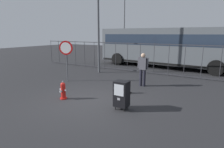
{
  "coord_description": "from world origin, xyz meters",
  "views": [
    {
      "loc": [
        4.42,
        -5.72,
        2.62
      ],
      "look_at": [
        0.3,
        1.2,
        0.9
      ],
      "focal_mm": 30.61,
      "sensor_mm": 36.0,
      "label": 1
    }
  ],
  "objects_px": {
    "bus_far": "(168,43)",
    "stop_sign": "(66,52)",
    "newspaper_box_primary": "(122,94)",
    "bus_near": "(166,45)",
    "pedestrian": "(143,68)",
    "fire_hydrant": "(63,91)",
    "street_light_near_left": "(124,19)",
    "traffic_cone": "(126,88)"
  },
  "relations": [
    {
      "from": "newspaper_box_primary",
      "to": "bus_far",
      "type": "height_order",
      "value": "bus_far"
    },
    {
      "from": "street_light_near_left",
      "to": "bus_far",
      "type": "bearing_deg",
      "value": -25.71
    },
    {
      "from": "newspaper_box_primary",
      "to": "fire_hydrant",
      "type": "bearing_deg",
      "value": -174.33
    },
    {
      "from": "bus_near",
      "to": "fire_hydrant",
      "type": "bearing_deg",
      "value": -94.97
    },
    {
      "from": "fire_hydrant",
      "to": "bus_far",
      "type": "bearing_deg",
      "value": 87.32
    },
    {
      "from": "bus_near",
      "to": "street_light_near_left",
      "type": "height_order",
      "value": "street_light_near_left"
    },
    {
      "from": "bus_near",
      "to": "street_light_near_left",
      "type": "bearing_deg",
      "value": 140.12
    },
    {
      "from": "street_light_near_left",
      "to": "pedestrian",
      "type": "bearing_deg",
      "value": -59.18
    },
    {
      "from": "fire_hydrant",
      "to": "stop_sign",
      "type": "bearing_deg",
      "value": 130.57
    },
    {
      "from": "pedestrian",
      "to": "bus_near",
      "type": "bearing_deg",
      "value": 95.07
    },
    {
      "from": "bus_near",
      "to": "street_light_near_left",
      "type": "xyz_separation_m",
      "value": [
        -7.21,
        6.9,
        2.6
      ]
    },
    {
      "from": "newspaper_box_primary",
      "to": "bus_far",
      "type": "relative_size",
      "value": 0.1
    },
    {
      "from": "stop_sign",
      "to": "bus_near",
      "type": "relative_size",
      "value": 0.21
    },
    {
      "from": "bus_far",
      "to": "stop_sign",
      "type": "bearing_deg",
      "value": -97.94
    },
    {
      "from": "newspaper_box_primary",
      "to": "bus_near",
      "type": "relative_size",
      "value": 0.1
    },
    {
      "from": "stop_sign",
      "to": "fire_hydrant",
      "type": "bearing_deg",
      "value": -49.43
    },
    {
      "from": "stop_sign",
      "to": "traffic_cone",
      "type": "height_order",
      "value": "stop_sign"
    },
    {
      "from": "pedestrian",
      "to": "fire_hydrant",
      "type": "bearing_deg",
      "value": -120.3
    },
    {
      "from": "newspaper_box_primary",
      "to": "stop_sign",
      "type": "bearing_deg",
      "value": 155.62
    },
    {
      "from": "traffic_cone",
      "to": "bus_near",
      "type": "xyz_separation_m",
      "value": [
        -0.38,
        7.59,
        1.45
      ]
    },
    {
      "from": "stop_sign",
      "to": "bus_near",
      "type": "bearing_deg",
      "value": 64.59
    },
    {
      "from": "bus_near",
      "to": "bus_far",
      "type": "xyz_separation_m",
      "value": [
        -0.86,
        3.84,
        0.0
      ]
    },
    {
      "from": "stop_sign",
      "to": "bus_far",
      "type": "relative_size",
      "value": 0.21
    },
    {
      "from": "bus_far",
      "to": "street_light_near_left",
      "type": "relative_size",
      "value": 1.43
    },
    {
      "from": "stop_sign",
      "to": "pedestrian",
      "type": "distance_m",
      "value": 4.21
    },
    {
      "from": "fire_hydrant",
      "to": "pedestrian",
      "type": "distance_m",
      "value": 4.07
    },
    {
      "from": "traffic_cone",
      "to": "fire_hydrant",
      "type": "bearing_deg",
      "value": -133.44
    },
    {
      "from": "stop_sign",
      "to": "street_light_near_left",
      "type": "height_order",
      "value": "street_light_near_left"
    },
    {
      "from": "newspaper_box_primary",
      "to": "traffic_cone",
      "type": "xyz_separation_m",
      "value": [
        -0.67,
        1.72,
        -0.31
      ]
    },
    {
      "from": "fire_hydrant",
      "to": "street_light_near_left",
      "type": "distance_m",
      "value": 17.88
    },
    {
      "from": "newspaper_box_primary",
      "to": "street_light_near_left",
      "type": "height_order",
      "value": "street_light_near_left"
    },
    {
      "from": "newspaper_box_primary",
      "to": "street_light_near_left",
      "type": "distance_m",
      "value": 18.58
    },
    {
      "from": "stop_sign",
      "to": "bus_far",
      "type": "xyz_separation_m",
      "value": [
        2.59,
        11.11,
        0.11
      ]
    },
    {
      "from": "stop_sign",
      "to": "bus_near",
      "type": "distance_m",
      "value": 8.05
    },
    {
      "from": "pedestrian",
      "to": "street_light_near_left",
      "type": "bearing_deg",
      "value": 120.82
    },
    {
      "from": "bus_near",
      "to": "bus_far",
      "type": "bearing_deg",
      "value": 106.48
    },
    {
      "from": "traffic_cone",
      "to": "street_light_near_left",
      "type": "bearing_deg",
      "value": 117.66
    },
    {
      "from": "newspaper_box_primary",
      "to": "stop_sign",
      "type": "distance_m",
      "value": 5.05
    },
    {
      "from": "newspaper_box_primary",
      "to": "bus_far",
      "type": "distance_m",
      "value": 13.34
    },
    {
      "from": "pedestrian",
      "to": "stop_sign",
      "type": "bearing_deg",
      "value": -163.58
    },
    {
      "from": "newspaper_box_primary",
      "to": "pedestrian",
      "type": "relative_size",
      "value": 0.61
    },
    {
      "from": "stop_sign",
      "to": "bus_far",
      "type": "distance_m",
      "value": 11.41
    }
  ]
}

